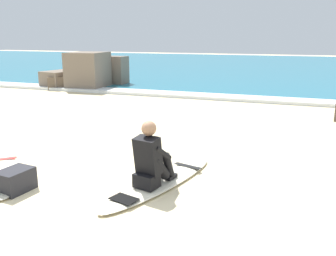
{
  "coord_description": "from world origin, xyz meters",
  "views": [
    {
      "loc": [
        2.54,
        -4.52,
        2.16
      ],
      "look_at": [
        0.34,
        1.45,
        0.55
      ],
      "focal_mm": 39.28,
      "sensor_mm": 36.0,
      "label": 1
    }
  ],
  "objects_px": {
    "surfboard_main": "(161,182)",
    "surfboard_spare_near": "(2,173)",
    "surfer_seated": "(151,160)",
    "beach_bag": "(15,180)"
  },
  "relations": [
    {
      "from": "beach_bag",
      "to": "surfer_seated",
      "type": "bearing_deg",
      "value": 22.26
    },
    {
      "from": "surfboard_spare_near",
      "to": "beach_bag",
      "type": "height_order",
      "value": "beach_bag"
    },
    {
      "from": "surfboard_main",
      "to": "surfboard_spare_near",
      "type": "xyz_separation_m",
      "value": [
        -2.51,
        -0.53,
        0.0
      ]
    },
    {
      "from": "surfboard_main",
      "to": "surfer_seated",
      "type": "bearing_deg",
      "value": -107.24
    },
    {
      "from": "surfer_seated",
      "to": "surfboard_spare_near",
      "type": "bearing_deg",
      "value": -172.6
    },
    {
      "from": "surfboard_main",
      "to": "surfer_seated",
      "type": "relative_size",
      "value": 2.77
    },
    {
      "from": "surfboard_spare_near",
      "to": "surfboard_main",
      "type": "bearing_deg",
      "value": 11.97
    },
    {
      "from": "beach_bag",
      "to": "surfboard_main",
      "type": "bearing_deg",
      "value": 27.04
    },
    {
      "from": "surfboard_spare_near",
      "to": "surfer_seated",
      "type": "bearing_deg",
      "value": 7.4
    },
    {
      "from": "surfboard_spare_near",
      "to": "beach_bag",
      "type": "distance_m",
      "value": 0.79
    }
  ]
}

